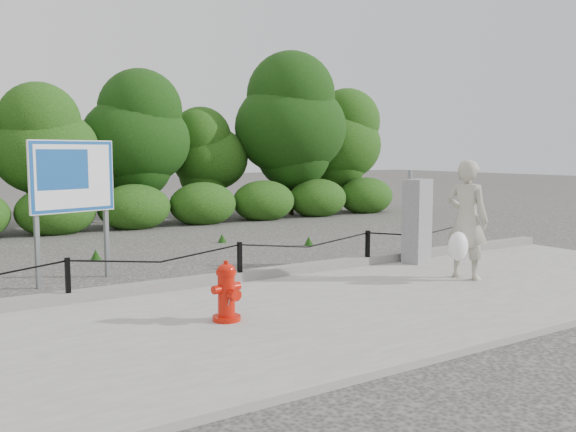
# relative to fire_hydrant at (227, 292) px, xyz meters

# --- Properties ---
(ground) EXTENTS (90.00, 90.00, 0.00)m
(ground) POSITION_rel_fire_hydrant_xyz_m (1.14, 1.82, -0.42)
(ground) COLOR #2D2B28
(ground) RESTS_ON ground
(sidewalk) EXTENTS (14.00, 4.00, 0.08)m
(sidewalk) POSITION_rel_fire_hydrant_xyz_m (1.14, -0.18, -0.38)
(sidewalk) COLOR gray
(sidewalk) RESTS_ON ground
(curb) EXTENTS (14.00, 0.22, 0.14)m
(curb) POSITION_rel_fire_hydrant_xyz_m (1.14, 1.87, -0.27)
(curb) COLOR slate
(curb) RESTS_ON sidewalk
(chain_barrier) EXTENTS (10.06, 0.06, 0.60)m
(chain_barrier) POSITION_rel_fire_hydrant_xyz_m (1.14, 1.82, 0.04)
(chain_barrier) COLOR black
(chain_barrier) RESTS_ON sidewalk
(treeline) EXTENTS (20.38, 3.67, 5.09)m
(treeline) POSITION_rel_fire_hydrant_xyz_m (2.29, 10.70, 2.11)
(treeline) COLOR black
(treeline) RESTS_ON ground
(fire_hydrant) EXTENTS (0.38, 0.40, 0.70)m
(fire_hydrant) POSITION_rel_fire_hydrant_xyz_m (0.00, 0.00, 0.00)
(fire_hydrant) COLOR #BB1307
(fire_hydrant) RESTS_ON sidewalk
(pedestrian) EXTENTS (0.81, 0.75, 1.83)m
(pedestrian) POSITION_rel_fire_hydrant_xyz_m (4.17, 0.13, 0.56)
(pedestrian) COLOR #A8A290
(pedestrian) RESTS_ON sidewalk
(utility_cabinet) EXTENTS (0.64, 0.50, 1.63)m
(utility_cabinet) POSITION_rel_fire_hydrant_xyz_m (4.56, 1.57, 0.40)
(utility_cabinet) COLOR gray
(utility_cabinet) RESTS_ON sidewalk
(advertising_sign) EXTENTS (1.34, 0.45, 2.21)m
(advertising_sign) POSITION_rel_fire_hydrant_xyz_m (-0.88, 3.43, 1.14)
(advertising_sign) COLOR slate
(advertising_sign) RESTS_ON ground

